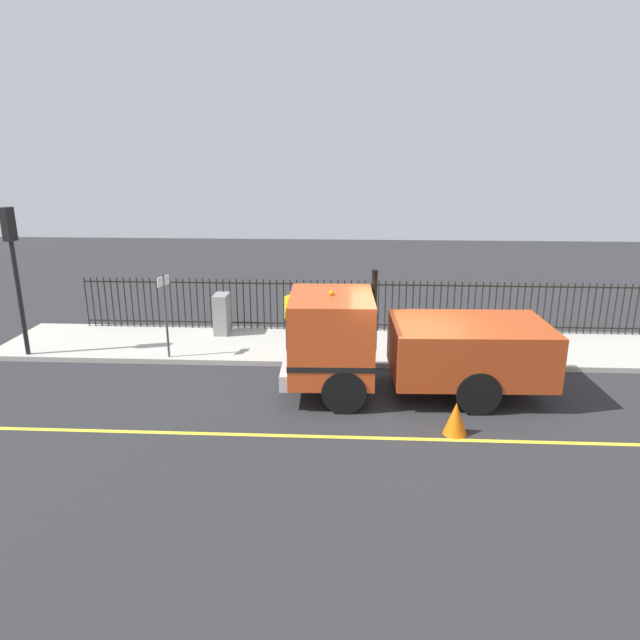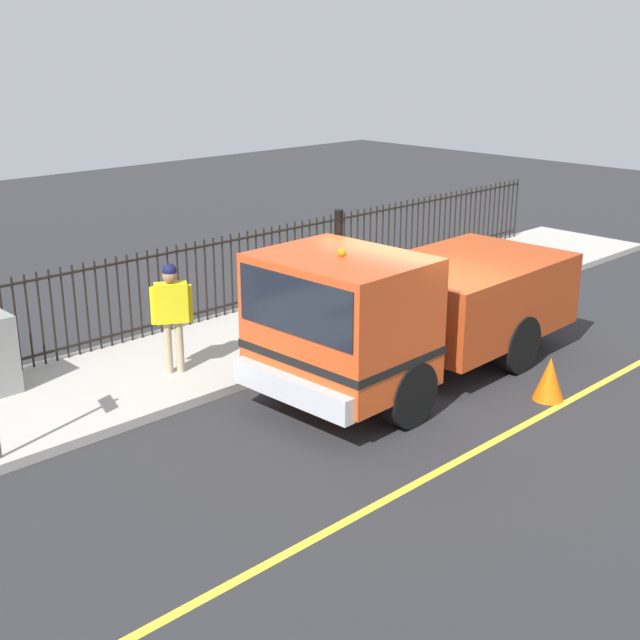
{
  "view_description": "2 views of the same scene",
  "coord_description": "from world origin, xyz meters",
  "px_view_note": "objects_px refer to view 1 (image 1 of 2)",
  "views": [
    {
      "loc": [
        -12.04,
        1.29,
        5.38
      ],
      "look_at": [
        1.11,
        1.99,
        1.49
      ],
      "focal_mm": 31.88,
      "sensor_mm": 36.0,
      "label": 1
    },
    {
      "loc": [
        -7.73,
        9.78,
        5.18
      ],
      "look_at": [
        1.35,
        1.01,
        0.96
      ],
      "focal_mm": 47.1,
      "sensor_mm": 36.0,
      "label": 2
    }
  ],
  "objects_px": {
    "traffic_cone": "(456,418)",
    "street_sign": "(165,305)",
    "worker_standing": "(294,310)",
    "work_truck": "(394,341)",
    "traffic_light_near": "(13,252)",
    "utility_cabinet": "(222,314)"
  },
  "relations": [
    {
      "from": "traffic_light_near",
      "to": "traffic_cone",
      "type": "height_order",
      "value": "traffic_light_near"
    },
    {
      "from": "work_truck",
      "to": "utility_cabinet",
      "type": "height_order",
      "value": "work_truck"
    },
    {
      "from": "work_truck",
      "to": "worker_standing",
      "type": "relative_size",
      "value": 3.37
    },
    {
      "from": "utility_cabinet",
      "to": "street_sign",
      "type": "height_order",
      "value": "street_sign"
    },
    {
      "from": "work_truck",
      "to": "worker_standing",
      "type": "height_order",
      "value": "work_truck"
    },
    {
      "from": "worker_standing",
      "to": "utility_cabinet",
      "type": "bearing_deg",
      "value": -178.81
    },
    {
      "from": "work_truck",
      "to": "traffic_cone",
      "type": "height_order",
      "value": "work_truck"
    },
    {
      "from": "traffic_cone",
      "to": "utility_cabinet",
      "type": "bearing_deg",
      "value": 45.57
    },
    {
      "from": "utility_cabinet",
      "to": "worker_standing",
      "type": "bearing_deg",
      "value": -118.76
    },
    {
      "from": "utility_cabinet",
      "to": "traffic_cone",
      "type": "height_order",
      "value": "utility_cabinet"
    },
    {
      "from": "worker_standing",
      "to": "traffic_cone",
      "type": "bearing_deg",
      "value": -21.48
    },
    {
      "from": "worker_standing",
      "to": "street_sign",
      "type": "bearing_deg",
      "value": -135.25
    },
    {
      "from": "utility_cabinet",
      "to": "traffic_cone",
      "type": "relative_size",
      "value": 1.79
    },
    {
      "from": "traffic_light_near",
      "to": "street_sign",
      "type": "xyz_separation_m",
      "value": [
        -0.01,
        -3.88,
        -1.37
      ]
    },
    {
      "from": "work_truck",
      "to": "traffic_cone",
      "type": "distance_m",
      "value": 2.45
    },
    {
      "from": "traffic_light_near",
      "to": "work_truck",
      "type": "bearing_deg",
      "value": 89.49
    },
    {
      "from": "traffic_cone",
      "to": "work_truck",
      "type": "bearing_deg",
      "value": 29.34
    },
    {
      "from": "work_truck",
      "to": "traffic_light_near",
      "type": "bearing_deg",
      "value": 78.07
    },
    {
      "from": "worker_standing",
      "to": "traffic_cone",
      "type": "height_order",
      "value": "worker_standing"
    },
    {
      "from": "traffic_cone",
      "to": "street_sign",
      "type": "xyz_separation_m",
      "value": [
        3.69,
        6.92,
        1.22
      ]
    },
    {
      "from": "work_truck",
      "to": "traffic_light_near",
      "type": "xyz_separation_m",
      "value": [
        1.73,
        9.69,
        1.66
      ]
    },
    {
      "from": "worker_standing",
      "to": "traffic_cone",
      "type": "distance_m",
      "value": 5.9
    }
  ]
}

